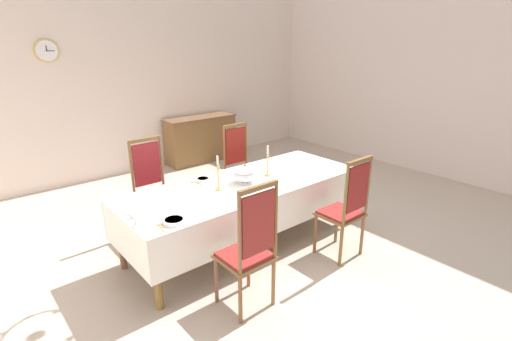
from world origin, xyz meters
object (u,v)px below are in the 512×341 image
Objects in this scene: chair_north_b at (241,165)px; sideboard at (201,139)px; candlestick_east at (268,164)px; soup_tureen at (245,174)px; chair_south_b at (346,207)px; bowl_far_left at (248,195)px; dining_table at (244,189)px; bowl_near_left at (174,221)px; bowl_near_right at (203,179)px; candlestick_west at (218,176)px; chair_north_a at (153,187)px; spoon_primary at (160,225)px; chair_south_a at (249,247)px; mounted_clock at (46,51)px; spoon_secondary at (193,182)px.

chair_north_b is 2.33m from sideboard.
soup_tureen is at bearing 180.00° from candlestick_east.
chair_south_b is 4.40× the size of soup_tureen.
chair_south_b is 1.09m from bowl_far_left.
dining_table is at bearing 180.00° from candlestick_east.
chair_north_b is 1.17m from soup_tureen.
bowl_near_left is 1.29× the size of bowl_near_right.
sideboard is (1.74, 3.15, -0.49)m from candlestick_west.
candlestick_west is (-1.03, -0.93, 0.33)m from chair_north_b.
chair_north_b is at bearing 54.18° from dining_table.
chair_north_a reaches higher than candlestick_west.
spoon_primary is (-1.24, -0.36, -0.10)m from soup_tureen.
spoon_primary is (-0.54, 0.57, 0.17)m from chair_south_a.
bowl_near_left is at bearing -152.68° from candlestick_west.
chair_north_a is at bearing 126.36° from dining_table.
chair_north_a is 3.04m from sideboard.
bowl_far_left is (0.10, -0.70, -0.00)m from bowl_near_right.
dining_table is 2.34× the size of chair_north_a.
bowl_far_left is at bearing -71.17° from candlestick_west.
chair_south_b is 1.04m from candlestick_east.
bowl_near_right is at bearing 49.84° from spoon_primary.
bowl_near_right is (0.35, 1.28, 0.18)m from chair_south_a.
dining_table is at bearing 54.18° from chair_north_b.
chair_south_b is 1.87m from bowl_near_left.
chair_north_b is 3.40m from mounted_clock.
chair_south_b is 1.72m from spoon_secondary.
candlestick_west is at bearing 108.83° from bowl_far_left.
chair_south_b reaches higher than soup_tureen.
chair_north_a is (0.00, 1.86, -0.01)m from chair_south_a.
bowl_far_left is (-0.24, -0.35, -0.09)m from soup_tureen.
sideboard is at bearing 61.06° from candlestick_west.
bowl_near_left is 0.59× the size of mounted_clock.
candlestick_east reaches higher than bowl_near_left.
soup_tureen is 0.49m from bowl_near_right.
candlestick_west is 1.96× the size of bowl_near_left.
dining_table is at bearing 27.92° from spoon_primary.
candlestick_east is 1.89× the size of bowl_near_left.
chair_north_a is 0.71m from bowl_near_right.
chair_north_b reaches higher than bowl_near_left.
chair_north_b reaches higher than spoon_secondary.
candlestick_west is 0.27× the size of sideboard.
mounted_clock is at bearing 103.69° from bowl_near_right.
dining_table is 1.15m from chair_south_b.
mounted_clock reaches higher than chair_north_b.
bowl_near_right is 0.71m from bowl_far_left.
chair_north_a is 1.01× the size of chair_north_b.
sideboard is at bearing 41.63° from spoon_secondary.
dining_table is at bearing 125.86° from chair_south_b.
candlestick_west is at bearing -93.63° from bowl_near_right.
candlestick_east is 1.51m from bowl_near_left.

